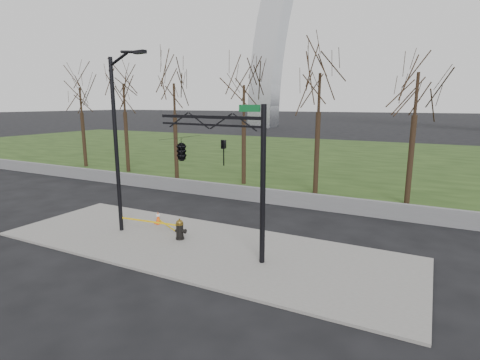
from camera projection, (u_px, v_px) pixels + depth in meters
The scene contains 10 objects.
ground at pixel (197, 247), 16.11m from camera, with size 500.00×500.00×0.00m, color black.
sidewalk at pixel (197, 246), 16.10m from camera, with size 18.00×6.00×0.10m, color slate.
grass_strip at pixel (346, 157), 42.23m from camera, with size 120.00×40.00×0.06m, color #1E3111.
guardrail at pixel (270, 196), 22.98m from camera, with size 60.00×0.30×0.90m, color #59595B.
tree_row at pixel (209, 127), 28.73m from camera, with size 32.47×4.00×8.53m.
fire_hydrant at pixel (180, 230), 16.66m from camera, with size 0.59×0.38×0.95m.
traffic_cone at pixel (158, 218), 18.83m from camera, with size 0.39×0.39×0.62m.
street_light at pixel (118, 133), 16.88m from camera, with size 2.38×0.57×8.21m.
traffic_signal_mast at pixel (195, 150), 15.33m from camera, with size 5.07×2.53×6.00m.
caution_tape at pixel (158, 224), 17.47m from camera, with size 3.20×1.58×0.47m.
Camera 1 is at (8.58, -12.68, 6.04)m, focal length 28.20 mm.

